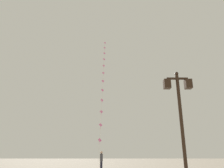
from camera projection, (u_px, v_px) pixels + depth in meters
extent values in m
cylinder|color=black|center=(182.00, 130.00, 8.61)|extent=(0.14, 0.14, 4.66)
sphere|color=black|center=(177.00, 74.00, 9.37)|extent=(0.16, 0.16, 0.16)
cube|color=black|center=(177.00, 79.00, 9.30)|extent=(0.91, 0.08, 0.08)
cube|color=black|center=(167.00, 84.00, 9.21)|extent=(0.28, 0.28, 0.40)
cube|color=beige|center=(167.00, 84.00, 9.21)|extent=(0.19, 0.19, 0.30)
cube|color=black|center=(188.00, 84.00, 9.22)|extent=(0.28, 0.28, 0.40)
cube|color=beige|center=(188.00, 84.00, 9.22)|extent=(0.19, 0.19, 0.30)
cylinder|color=silver|center=(99.00, 153.00, 21.27)|extent=(0.02, 1.97, 2.71)
cylinder|color=silver|center=(100.00, 132.00, 23.50)|extent=(0.02, 1.28, 1.77)
cylinder|color=silver|center=(101.00, 118.00, 25.25)|extent=(0.02, 1.28, 1.77)
cylinder|color=silver|center=(102.00, 106.00, 27.01)|extent=(0.02, 1.28, 1.77)
cylinder|color=silver|center=(102.00, 95.00, 28.76)|extent=(0.02, 1.28, 1.77)
cylinder|color=silver|center=(103.00, 85.00, 30.52)|extent=(0.02, 1.28, 1.77)
cylinder|color=silver|center=(103.00, 77.00, 32.28)|extent=(0.02, 1.28, 1.77)
cylinder|color=silver|center=(104.00, 69.00, 34.03)|extent=(0.02, 1.28, 1.77)
cylinder|color=silver|center=(104.00, 62.00, 35.79)|extent=(0.02, 1.28, 1.77)
cylinder|color=silver|center=(104.00, 56.00, 37.54)|extent=(0.02, 1.28, 1.77)
cylinder|color=silver|center=(105.00, 50.00, 39.30)|extent=(0.02, 1.28, 1.77)
cylinder|color=silver|center=(105.00, 45.00, 41.06)|extent=(0.02, 1.28, 1.77)
cube|color=pink|center=(100.00, 140.00, 22.62)|extent=(0.41, 0.06, 0.41)
cylinder|color=pink|center=(100.00, 143.00, 22.53)|extent=(0.02, 0.02, 0.23)
cube|color=pink|center=(101.00, 125.00, 24.37)|extent=(0.41, 0.09, 0.41)
cylinder|color=pink|center=(101.00, 128.00, 24.27)|extent=(0.02, 0.04, 0.33)
cube|color=pink|center=(101.00, 112.00, 26.13)|extent=(0.41, 0.03, 0.41)
cylinder|color=pink|center=(101.00, 114.00, 26.03)|extent=(0.02, 0.04, 0.31)
cube|color=pink|center=(102.00, 100.00, 27.89)|extent=(0.41, 0.09, 0.41)
cylinder|color=pink|center=(102.00, 102.00, 27.80)|extent=(0.02, 0.03, 0.20)
cube|color=pink|center=(102.00, 90.00, 29.64)|extent=(0.41, 0.05, 0.41)
cylinder|color=pink|center=(102.00, 92.00, 29.56)|extent=(0.02, 0.04, 0.22)
cube|color=pink|center=(103.00, 81.00, 31.40)|extent=(0.41, 0.02, 0.41)
cylinder|color=pink|center=(103.00, 83.00, 31.30)|extent=(0.02, 0.03, 0.27)
cube|color=pink|center=(103.00, 73.00, 33.15)|extent=(0.41, 0.10, 0.41)
cylinder|color=pink|center=(103.00, 75.00, 33.07)|extent=(0.02, 0.05, 0.23)
cube|color=pink|center=(104.00, 66.00, 34.91)|extent=(0.41, 0.04, 0.41)
cylinder|color=pink|center=(104.00, 67.00, 34.82)|extent=(0.02, 0.05, 0.24)
cube|color=pink|center=(104.00, 59.00, 36.67)|extent=(0.41, 0.07, 0.41)
cylinder|color=pink|center=(104.00, 61.00, 36.57)|extent=(0.02, 0.04, 0.31)
cube|color=pink|center=(104.00, 53.00, 38.42)|extent=(0.41, 0.07, 0.41)
cylinder|color=pink|center=(104.00, 55.00, 38.33)|extent=(0.02, 0.03, 0.27)
cube|color=pink|center=(105.00, 48.00, 40.18)|extent=(0.41, 0.06, 0.41)
cylinder|color=pink|center=(105.00, 49.00, 40.09)|extent=(0.02, 0.05, 0.23)
cube|color=pink|center=(105.00, 43.00, 41.94)|extent=(0.41, 0.07, 0.41)
cylinder|color=pink|center=(105.00, 44.00, 41.84)|extent=(0.02, 0.02, 0.27)
cube|color=#1E1E2D|center=(101.00, 166.00, 18.60)|extent=(0.21, 0.31, 0.90)
cube|color=#3F3F47|center=(101.00, 157.00, 18.83)|extent=(0.25, 0.39, 0.60)
sphere|color=tan|center=(101.00, 152.00, 18.96)|extent=(0.22, 0.22, 0.22)
cylinder|color=#3F3F47|center=(101.00, 155.00, 19.09)|extent=(0.10, 0.39, 0.50)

